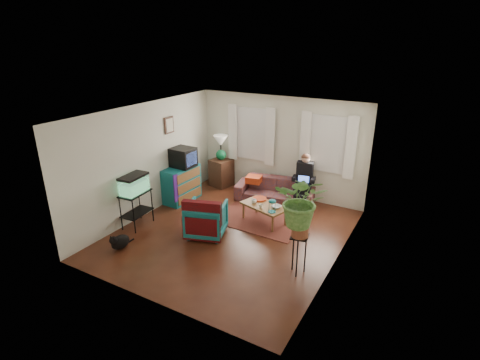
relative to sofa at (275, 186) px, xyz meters
The scene contains 31 objects.
floor 2.09m from the sofa, 92.77° to the right, with size 4.50×5.00×0.01m, color #4F2B14.
ceiling 3.02m from the sofa, 92.77° to the right, with size 4.50×5.00×0.01m, color white.
wall_back 1.02m from the sofa, 102.45° to the left, with size 4.50×0.01×2.60m, color silver.
wall_front 4.64m from the sofa, 91.25° to the right, with size 4.50×0.01×2.60m, color silver.
wall_left 3.25m from the sofa, 138.89° to the right, with size 0.01×5.00×2.60m, color silver.
wall_right 3.11m from the sofa, 43.63° to the right, with size 0.01×5.00×2.60m, color silver.
window_left 1.53m from the sofa, 154.45° to the left, with size 1.08×0.04×1.38m, color white.
window_right 1.69m from the sofa, 20.49° to the left, with size 1.08×0.04×1.38m, color white.
curtains_left 1.51m from the sofa, 158.74° to the left, with size 1.36×0.06×1.50m, color white.
curtains_right 1.67m from the sofa, 16.92° to the left, with size 1.36×0.06×1.50m, color white.
picture_frame 3.04m from the sofa, 152.59° to the right, with size 0.04×0.32×0.40m, color #3D2616.
area_rug 1.12m from the sofa, 81.37° to the right, with size 2.00×1.60×0.01m, color maroon.
sofa is the anchor object (origin of this frame).
seated_person 0.74m from the sofa, 10.91° to the left, with size 0.49×0.61×1.18m, color black, non-canonical shape.
side_table 1.76m from the sofa, behind, with size 0.52×0.52×0.76m, color #422718.
table_lamp 1.90m from the sofa, behind, with size 0.39×0.39×0.70m, color white, non-canonical shape.
dresser 2.39m from the sofa, 151.08° to the right, with size 0.50×1.00×0.90m, color #116969.
crt_tv 2.44m from the sofa, 152.92° to the right, with size 0.55×0.50×0.48m, color black.
aquarium_stand 3.45m from the sofa, 127.44° to the right, with size 0.40×0.71×0.79m, color black.
aquarium 3.51m from the sofa, 127.44° to the right, with size 0.35×0.65×0.42m, color #7FD899.
black_cat 4.03m from the sofa, 115.03° to the right, with size 0.27×0.42×0.36m, color black.
armchair 2.39m from the sofa, 102.92° to the right, with size 0.78×0.73×0.80m, color navy.
serape_throw 2.66m from the sofa, 99.47° to the right, with size 0.80×0.18×0.66m, color #9E0A0A.
coffee_table 1.26m from the sofa, 76.88° to the right, with size 1.03×0.56×0.43m, color brown.
cup_a 1.24m from the sofa, 88.46° to the right, with size 0.12×0.12×0.09m, color white.
cup_b 1.42m from the sofa, 78.68° to the right, with size 0.09×0.09×0.09m, color beige.
bowl 1.35m from the sofa, 64.46° to the right, with size 0.20×0.20×0.05m, color white.
snack_tray 1.01m from the sofa, 86.70° to the right, with size 0.32×0.32×0.04m, color #B21414.
birdcage 1.58m from the sofa, 68.25° to the right, with size 0.17×0.17×0.30m, color #115B6B, non-canonical shape.
plant_stand 3.16m from the sofa, 58.22° to the right, with size 0.32×0.32×0.75m, color black.
potted_plant 3.28m from the sofa, 58.22° to the right, with size 0.85×0.74×0.95m, color #599947.
Camera 1 is at (3.64, -6.07, 3.97)m, focal length 28.00 mm.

